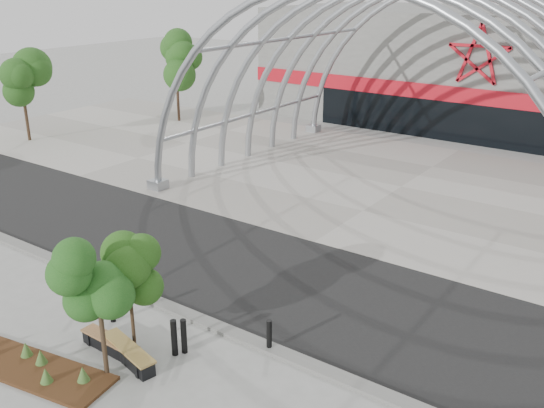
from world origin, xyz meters
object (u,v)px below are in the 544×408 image
(bollard_2, at_px, (174,338))
(bench_1, at_px, (129,354))
(bench_0, at_px, (111,345))
(street_tree_1, at_px, (97,285))
(street_tree_0, at_px, (128,276))

(bollard_2, bearing_deg, bench_1, -130.45)
(bench_0, relative_size, bollard_2, 1.88)
(street_tree_1, bearing_deg, bench_1, 89.12)
(street_tree_1, distance_m, bollard_2, 2.94)
(street_tree_0, bearing_deg, bollard_2, 18.80)
(street_tree_1, distance_m, bench_0, 2.77)
(bench_1, xyz_separation_m, bollard_2, (0.84, 0.98, 0.33))
(bench_1, bearing_deg, bollard_2, 49.55)
(bench_1, height_order, bollard_2, bollard_2)
(street_tree_1, relative_size, bench_1, 1.65)
(street_tree_1, bearing_deg, bench_0, 134.16)
(street_tree_1, xyz_separation_m, bench_1, (0.01, 0.78, -2.52))
(bench_0, height_order, bench_1, bench_1)
(street_tree_0, xyz_separation_m, bench_0, (-0.41, -0.54, -2.13))
(street_tree_1, xyz_separation_m, bollard_2, (0.85, 1.76, -2.19))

